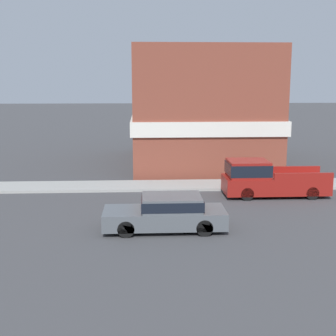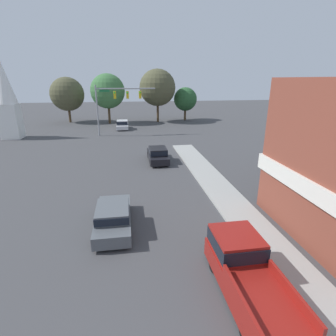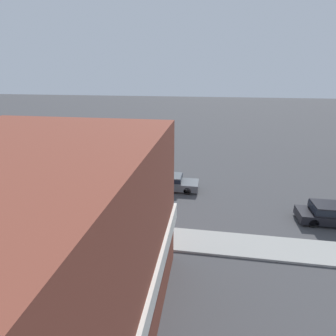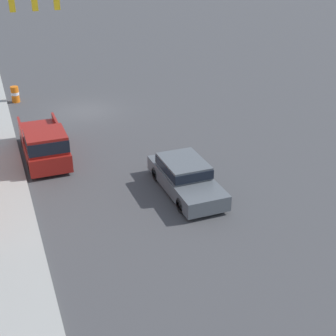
{
  "view_description": "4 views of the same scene",
  "coord_description": "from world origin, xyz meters",
  "px_view_note": "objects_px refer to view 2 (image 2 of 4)",
  "views": [
    {
      "loc": [
        -20.02,
        12.85,
        5.96
      ],
      "look_at": [
        -0.96,
        11.86,
        2.34
      ],
      "focal_mm": 50.0,
      "sensor_mm": 36.0,
      "label": 1
    },
    {
      "loc": [
        -0.95,
        -1.31,
        7.98
      ],
      "look_at": [
        1.43,
        14.03,
        2.69
      ],
      "focal_mm": 28.0,
      "sensor_mm": 36.0,
      "label": 2
    },
    {
      "loc": [
        19.92,
        15.18,
        10.23
      ],
      "look_at": [
        -1.25,
        11.82,
        2.36
      ],
      "focal_mm": 28.0,
      "sensor_mm": 36.0,
      "label": 3
    },
    {
      "loc": [
        5.31,
        28.64,
        10.22
      ],
      "look_at": [
        -0.01,
        14.97,
        2.89
      ],
      "focal_mm": 50.0,
      "sensor_mm": 36.0,
      "label": 4
    }
  ],
  "objects_px": {
    "car_distant": "(122,125)",
    "pickup_truck_parked": "(245,269)",
    "car_oncoming": "(158,154)",
    "car_lead": "(113,216)"
  },
  "relations": [
    {
      "from": "pickup_truck_parked",
      "to": "car_lead",
      "type": "bearing_deg",
      "value": 134.7
    },
    {
      "from": "car_oncoming",
      "to": "car_distant",
      "type": "distance_m",
      "value": 19.32
    },
    {
      "from": "car_oncoming",
      "to": "pickup_truck_parked",
      "type": "bearing_deg",
      "value": 94.55
    },
    {
      "from": "car_lead",
      "to": "pickup_truck_parked",
      "type": "relative_size",
      "value": 0.91
    },
    {
      "from": "car_distant",
      "to": "pickup_truck_parked",
      "type": "xyz_separation_m",
      "value": [
        5.11,
        -36.43,
        0.14
      ]
    },
    {
      "from": "car_oncoming",
      "to": "car_distant",
      "type": "bearing_deg",
      "value": -78.9
    },
    {
      "from": "car_oncoming",
      "to": "pickup_truck_parked",
      "type": "xyz_separation_m",
      "value": [
        1.39,
        -17.47,
        0.16
      ]
    },
    {
      "from": "car_oncoming",
      "to": "pickup_truck_parked",
      "type": "relative_size",
      "value": 0.86
    },
    {
      "from": "car_distant",
      "to": "car_oncoming",
      "type": "bearing_deg",
      "value": -78.9
    },
    {
      "from": "car_lead",
      "to": "car_oncoming",
      "type": "distance_m",
      "value": 12.73
    }
  ]
}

